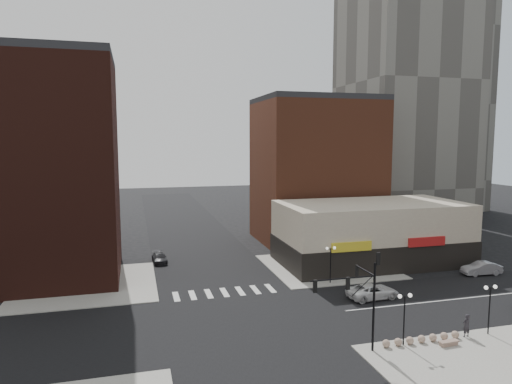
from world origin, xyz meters
name	(u,v)px	position (x,y,z in m)	size (l,w,h in m)	color
ground	(243,322)	(0.00, 0.00, 0.00)	(240.00, 240.00, 0.00)	black
road_ew	(243,322)	(0.00, 0.00, 0.01)	(200.00, 14.00, 0.02)	black
road_ns	(243,322)	(0.00, 0.00, 0.01)	(14.00, 200.00, 0.02)	black
sidewalk_nw	(87,285)	(-14.50, 14.50, 0.06)	(15.00, 15.00, 0.12)	gray
sidewalk_ne	(327,266)	(14.50, 14.50, 0.06)	(15.00, 15.00, 0.12)	gray
building_nw	(44,172)	(-19.00, 18.50, 12.50)	(16.00, 15.00, 25.00)	#371711
building_ne_midrise	(316,172)	(19.00, 29.50, 11.00)	(18.00, 15.00, 22.00)	brown
tower_far	(439,32)	(60.00, 56.00, 41.00)	(18.00, 18.00, 82.00)	#47443F
building_ne_row	(371,238)	(21.00, 15.00, 3.30)	(24.20, 12.20, 8.00)	beige
traffic_signal	(360,289)	(7.24, -7.83, 4.96)	(5.59, 3.09, 7.77)	black
street_lamp_se_a	(405,306)	(11.00, -8.00, 3.29)	(1.22, 0.32, 4.16)	black
street_lamp_se_b	(490,297)	(19.00, -8.00, 3.29)	(1.22, 0.32, 4.16)	black
street_lamp_ne	(331,255)	(12.00, 8.00, 3.29)	(1.22, 0.32, 4.16)	black
bollard_row	(422,339)	(12.65, -8.00, 0.42)	(6.90, 0.60, 0.60)	#9E7F6D
white_suv	(373,291)	(14.21, 2.47, 0.75)	(2.49, 5.40, 1.50)	silver
silver_sedan	(481,268)	(31.04, 6.50, 0.78)	(1.65, 4.75, 1.56)	gray
dark_sedan_north	(159,258)	(-6.10, 22.24, 0.63)	(1.76, 4.34, 1.26)	black
pedestrian	(466,325)	(16.83, -8.00, 1.08)	(0.70, 0.46, 1.93)	#242126
stone_bench	(449,343)	(14.41, -9.00, 0.33)	(1.67, 0.59, 0.39)	gray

